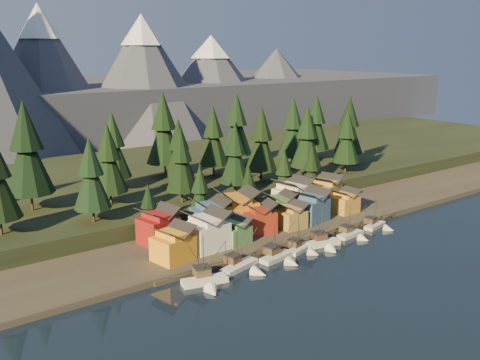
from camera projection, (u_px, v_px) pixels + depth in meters
ground at (333, 265)px, 127.69m from camera, size 500.00×500.00×0.00m
shore_strip at (235, 220)px, 158.66m from camera, size 400.00×50.00×1.50m
hillside at (155, 180)px, 197.07m from camera, size 420.00×100.00×6.00m
dock at (287, 243)px, 140.42m from camera, size 80.00×4.00×1.00m
mountain_ridge at (37, 95)px, 285.34m from camera, size 560.00×190.00×90.00m
boat_0 at (206, 276)px, 116.19m from camera, size 10.92×11.43×12.12m
boat_1 at (244, 262)px, 124.34m from camera, size 11.52×12.08×11.49m
boat_2 at (280, 252)px, 129.74m from camera, size 10.00×10.64×11.75m
boat_3 at (303, 244)px, 135.33m from camera, size 8.59×9.14×10.58m
boat_4 at (325, 238)px, 138.82m from camera, size 10.09×10.66×11.88m
boat_5 at (353, 230)px, 145.90m from camera, size 8.80×9.46×10.36m
boat_6 at (378, 221)px, 153.31m from camera, size 8.82×9.30×10.25m
house_front_0 at (173, 242)px, 125.81m from camera, size 9.87×9.49×8.53m
house_front_1 at (206, 229)px, 132.84m from camera, size 9.84×9.49×9.75m
house_front_2 at (235, 230)px, 137.19m from camera, size 7.69×7.73×6.72m
house_front_3 at (258, 216)px, 144.99m from camera, size 10.28×9.99×8.69m
house_front_4 at (291, 214)px, 148.99m from camera, size 7.17×7.72×7.17m
house_front_5 at (311, 205)px, 154.20m from camera, size 10.07×9.39×9.37m
house_front_6 at (345, 200)px, 162.75m from camera, size 7.34×6.95×7.21m
house_back_0 at (158, 225)px, 136.73m from camera, size 10.06×9.77×9.50m
house_back_1 at (210, 216)px, 142.59m from camera, size 10.11×10.21×9.99m
house_back_2 at (236, 208)px, 147.53m from camera, size 12.56×11.93×11.18m
house_back_3 at (279, 206)px, 154.92m from camera, size 9.40×8.66×8.40m
house_back_4 at (293, 195)px, 161.83m from camera, size 10.83×10.49×10.62m
house_back_5 at (325, 189)px, 170.34m from camera, size 10.28×10.36×9.56m
tree_hill_1 at (27, 151)px, 146.18m from camera, size 13.30×13.30×30.98m
tree_hill_2 at (91, 176)px, 137.50m from camera, size 9.70×9.70×22.59m
tree_hill_3 at (109, 161)px, 152.44m from camera, size 10.32×10.32×24.05m
tree_hill_4 at (113, 147)px, 168.58m from camera, size 10.89×10.89×25.37m
tree_hill_5 at (181, 162)px, 155.31m from camera, size 9.53×9.53×22.21m
tree_hill_6 at (179, 150)px, 171.54m from camera, size 9.79×9.79×22.82m
tree_hill_7 at (235, 155)px, 164.13m from camera, size 9.67×9.67×22.52m
tree_hill_8 at (213, 138)px, 187.10m from camera, size 10.82×10.82×25.21m
tree_hill_9 at (261, 141)px, 178.39m from camera, size 11.14×11.14×25.96m
tree_hill_10 at (237, 126)px, 202.15m from camera, size 12.27×12.27×28.59m
tree_hill_11 at (307, 139)px, 183.81m from camera, size 10.98×10.98×25.58m
tree_hill_12 at (293, 129)px, 200.72m from camera, size 11.56×11.56×26.92m
tree_hill_13 at (347, 138)px, 192.99m from camera, size 9.93×9.93×23.13m
tree_hill_14 at (316, 124)px, 215.86m from camera, size 11.39×11.39×26.54m
tree_hill_15 at (164, 130)px, 186.14m from camera, size 12.93×12.93×30.12m
tree_hill_17 at (349, 127)px, 207.27m from camera, size 11.42×11.42×26.61m
tree_shore_0 at (149, 208)px, 140.34m from camera, size 6.31×6.31×14.69m
tree_shore_1 at (200, 193)px, 149.22m from camera, size 7.55×7.55×17.59m
tree_shore_2 at (248, 187)px, 159.33m from camera, size 6.68×6.68×15.55m
tree_shore_3 at (284, 175)px, 167.01m from camera, size 8.05×8.05×18.75m
tree_shore_4 at (312, 171)px, 174.02m from camera, size 7.84×7.84×18.26m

